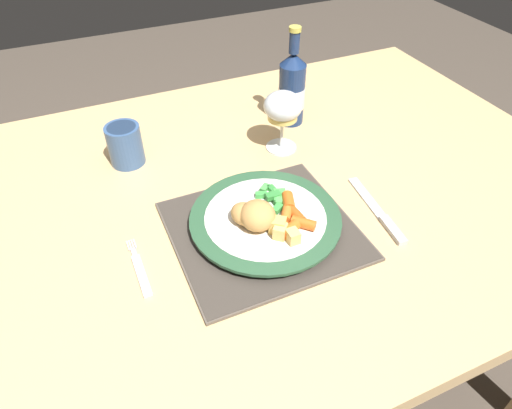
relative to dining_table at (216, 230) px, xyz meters
The scene contains 13 objects.
ground_plane 0.66m from the dining_table, ahead, with size 6.00×6.00×0.00m, color #4C4238.
dining_table is the anchor object (origin of this frame).
placemat 0.15m from the dining_table, 65.75° to the right, with size 0.32×0.29×0.01m.
dinner_plate 0.15m from the dining_table, 60.03° to the right, with size 0.27×0.27×0.02m.
breaded_croquettes 0.17m from the dining_table, 73.92° to the right, with size 0.08×0.09×0.05m.
green_beans_pile 0.16m from the dining_table, 39.36° to the right, with size 0.07×0.10×0.01m.
glazed_carrots 0.20m from the dining_table, 52.86° to the right, with size 0.07×0.10×0.02m.
fork 0.22m from the dining_table, 144.72° to the right, with size 0.01×0.13×0.01m.
table_knife 0.33m from the dining_table, 31.82° to the right, with size 0.04×0.19×0.01m.
wine_glass 0.29m from the dining_table, 28.61° to the left, with size 0.08×0.08×0.13m.
bottle 0.37m from the dining_table, 36.93° to the left, with size 0.06×0.06×0.23m.
roast_potatoes 0.21m from the dining_table, 67.49° to the right, with size 0.04×0.06×0.03m.
drinking_cup 0.26m from the dining_table, 122.28° to the left, with size 0.07×0.07×0.09m.
Camera 1 is at (-0.19, -0.64, 1.31)m, focal length 32.00 mm.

